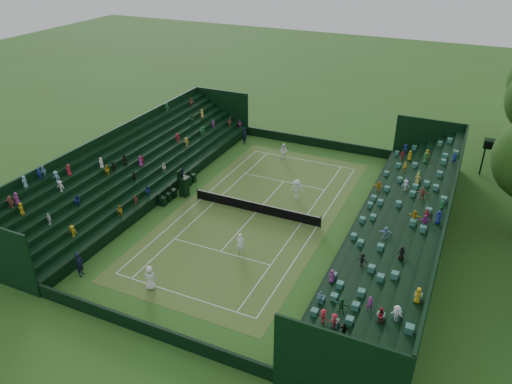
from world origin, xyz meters
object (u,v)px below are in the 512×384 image
Objects in this scene: umpire_chair at (184,184)px; player_near_west at (150,278)px; player_near_east at (240,243)px; player_far_west at (284,152)px; tennis_net at (256,207)px; player_far_east at (297,189)px.

player_near_west is at bearing -67.91° from umpire_chair.
player_near_west reaches higher than player_near_east.
player_near_east is at bearing -100.80° from player_far_west.
player_near_west is (4.95, -12.19, -0.29)m from umpire_chair.
player_near_east is at bearing -76.32° from tennis_net.
umpire_chair is at bearing 174.44° from player_far_east.
player_far_east is at bearing 21.91° from umpire_chair.
player_near_west is 16.60m from player_far_east.
player_far_west reaches higher than tennis_net.
player_near_east is 17.44m from player_far_west.
umpire_chair is at bearing 179.90° from tennis_net.
player_far_east is (0.81, 9.77, 0.05)m from player_near_east.
umpire_chair is 1.56× the size of player_near_east.
player_far_west is at bearing 99.70° from tennis_net.
player_near_east is (3.68, 6.21, -0.01)m from player_near_west.
umpire_chair reaches higher than player_near_east.
tennis_net is at bearing -148.13° from player_far_east.
umpire_chair reaches higher than player_far_west.
player_near_west is 7.22m from player_near_east.
player_far_west is (0.33, 23.32, -0.02)m from player_near_west.
player_near_east is (8.63, -5.97, -0.30)m from umpire_chair.
player_far_east is at bearing -82.33° from player_far_west.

